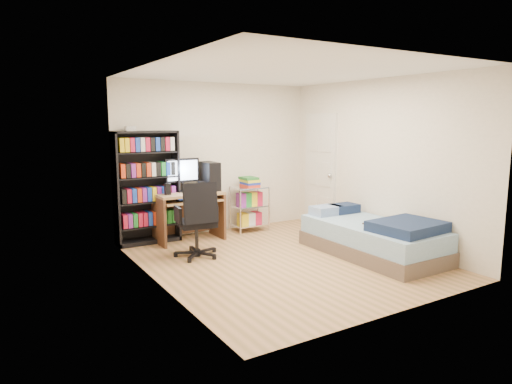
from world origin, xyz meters
TOP-DOWN VIEW (x-y plane):
  - room at (0.00, 0.00)m, footprint 3.58×4.08m
  - media_shelf at (-1.27, 1.84)m, footprint 0.97×0.32m
  - computer_desk at (-0.57, 1.68)m, footprint 1.03×0.60m
  - office_chair at (-0.93, 0.74)m, footprint 0.71×0.71m
  - wire_cart at (0.47, 1.70)m, footprint 0.59×0.44m
  - bed at (1.22, -0.46)m, footprint 1.03×2.05m
  - door at (1.72, 1.35)m, footprint 0.12×0.80m

SIDE VIEW (x-z plane):
  - bed at x=1.22m, z-range -0.03..0.55m
  - office_chair at x=-0.93m, z-range -0.19..0.87m
  - wire_cart at x=0.47m, z-range 0.14..1.08m
  - computer_desk at x=-0.57m, z-range 0.05..1.35m
  - media_shelf at x=-1.27m, z-range -0.01..1.79m
  - door at x=1.72m, z-range 0.00..2.00m
  - room at x=0.00m, z-range -0.04..2.54m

